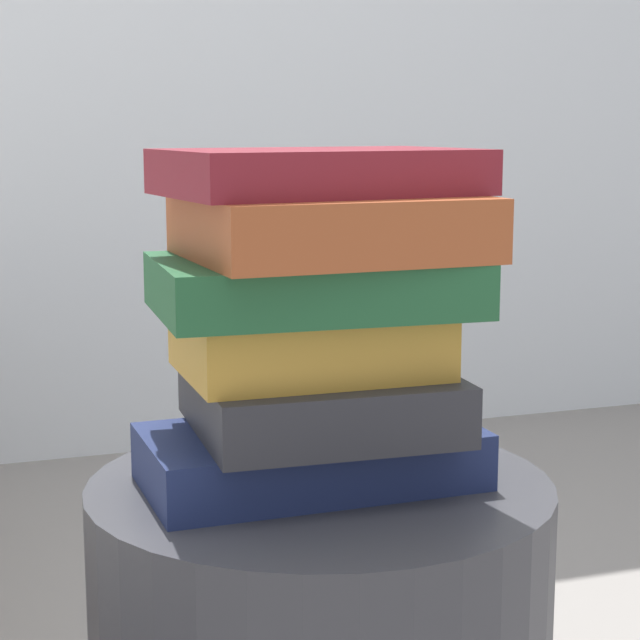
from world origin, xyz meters
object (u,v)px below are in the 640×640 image
(book_forest, at_px, (313,285))
(book_navy, at_px, (310,456))
(book_rust, at_px, (331,226))
(book_charcoal, at_px, (319,400))
(book_maroon, at_px, (327,172))
(book_ochre, at_px, (310,342))

(book_forest, bearing_deg, book_navy, 90.82)
(book_forest, height_order, book_rust, book_rust)
(book_navy, height_order, book_rust, book_rust)
(book_charcoal, height_order, book_maroon, book_maroon)
(book_navy, bearing_deg, book_rust, -32.88)
(book_forest, bearing_deg, book_maroon, 20.40)
(book_navy, distance_m, book_rust, 0.21)
(book_navy, relative_size, book_maroon, 1.12)
(book_rust, bearing_deg, book_ochre, 164.14)
(book_rust, relative_size, book_maroon, 0.92)
(book_charcoal, bearing_deg, book_navy, 174.92)
(book_charcoal, distance_m, book_ochre, 0.06)
(book_charcoal, relative_size, book_ochre, 1.00)
(book_rust, xyz_separation_m, book_maroon, (-0.00, 0.00, 0.05))
(book_forest, bearing_deg, book_charcoal, 49.04)
(book_ochre, bearing_deg, book_charcoal, 25.46)
(book_navy, distance_m, book_forest, 0.16)
(book_forest, relative_size, book_maroon, 1.02)
(book_maroon, bearing_deg, book_navy, 150.60)
(book_navy, distance_m, book_maroon, 0.25)
(book_ochre, bearing_deg, book_forest, -72.47)
(book_navy, xyz_separation_m, book_rust, (0.02, -0.01, 0.21))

